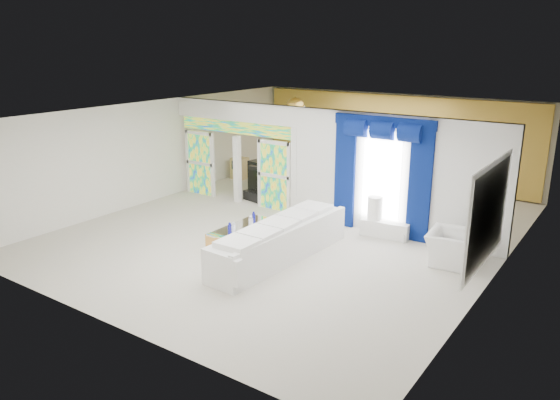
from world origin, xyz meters
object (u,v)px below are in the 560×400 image
Objects in this scene: white_sofa at (280,243)px; coffee_table at (241,235)px; armchair at (451,247)px; grand_piano at (286,175)px; console_table at (385,229)px.

white_sofa reaches higher than coffee_table.
grand_piano is at bearing 59.79° from armchair.
white_sofa is 1.39m from coffee_table.
coffee_table is 1.65× the size of armchair.
coffee_table is at bearing -57.32° from grand_piano.
coffee_table reaches higher than console_table.
grand_piano is (-1.83, 4.61, 0.30)m from coffee_table.
coffee_table is 3.57m from console_table.
coffee_table is 1.51× the size of console_table.
coffee_table is 4.83m from armchair.
armchair is at bearing -13.87° from grand_piano.
white_sofa is at bearing -12.53° from coffee_table.
coffee_table is at bearing -138.68° from console_table.
console_table is 5.05m from grand_piano.
console_table is at bearing 63.93° from armchair.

